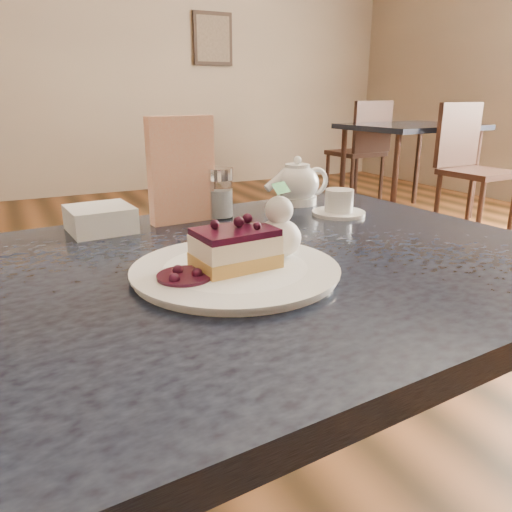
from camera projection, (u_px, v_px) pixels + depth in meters
name	position (u px, v px, depth m)	size (l,w,h in m)	color
main_table	(221.00, 310.00, 0.83)	(1.27, 0.90, 0.76)	#1D2535
dessert_plate	(235.00, 271.00, 0.77)	(0.31, 0.31, 0.01)	white
cheesecake_slice	(235.00, 248.00, 0.76)	(0.13, 0.10, 0.06)	#E0BA55
whipped_cream	(279.00, 238.00, 0.81)	(0.07, 0.07, 0.06)	white
berry_sauce	(185.00, 276.00, 0.72)	(0.08, 0.08, 0.01)	#320D1A
tea_set	(305.00, 188.00, 1.22)	(0.19, 0.26, 0.11)	white
menu_card	(182.00, 170.00, 1.05)	(0.14, 0.03, 0.22)	#F5E8CF
sugar_shaker	(220.00, 193.00, 1.10)	(0.06, 0.06, 0.11)	white
napkin_stack	(100.00, 219.00, 1.00)	(0.12, 0.12, 0.05)	white
bg_table_far_right	(404.00, 207.00, 4.41)	(1.08, 1.90, 1.26)	#1D2535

